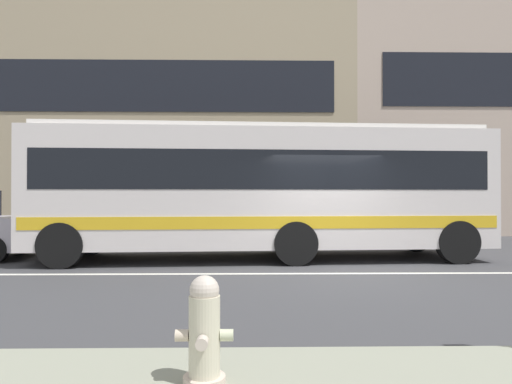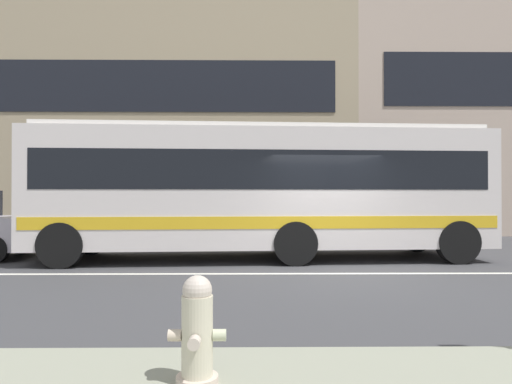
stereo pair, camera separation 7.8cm
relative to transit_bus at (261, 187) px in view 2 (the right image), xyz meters
The scene contains 5 objects.
ground_plane 3.21m from the transit_bus, 56.13° to the right, with size 160.00×160.00×0.00m, color #3C3C40.
lane_centre_line 3.21m from the transit_bus, 56.13° to the right, with size 60.00×0.16×0.01m, color silver.
apartment_block_left 13.12m from the transit_bus, 126.17° to the left, with size 22.87×8.16×10.05m.
transit_bus is the anchor object (origin of this frame).
fire_hydrant 8.07m from the transit_bus, 94.80° to the right, with size 0.44×0.39×0.82m.
Camera 2 is at (-1.74, -9.20, 1.57)m, focal length 31.97 mm.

